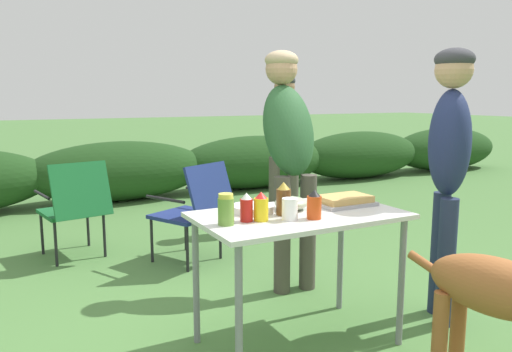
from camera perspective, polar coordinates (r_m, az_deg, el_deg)
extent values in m
plane|color=#4C7A3D|center=(2.93, 4.76, -18.46)|extent=(60.00, 60.00, 0.00)
ellipsoid|color=#1E4219|center=(6.76, -15.38, 0.54)|extent=(2.40, 0.90, 0.78)
ellipsoid|color=#1E4219|center=(7.44, -0.18, 1.62)|extent=(2.40, 0.90, 0.78)
ellipsoid|color=#1E4219|center=(8.55, 11.81, 2.40)|extent=(2.40, 0.90, 0.78)
ellipsoid|color=#1E4219|center=(9.93, 20.78, 2.91)|extent=(2.40, 0.90, 0.78)
cube|color=silver|center=(2.68, 4.96, -4.51)|extent=(1.10, 0.64, 0.02)
cylinder|color=gray|center=(2.35, -1.97, -16.06)|extent=(0.04, 0.04, 0.71)
cylinder|color=gray|center=(2.88, 16.28, -11.58)|extent=(0.04, 0.04, 0.71)
cylinder|color=gray|center=(2.81, -6.87, -11.80)|extent=(0.04, 0.04, 0.71)
cylinder|color=gray|center=(3.26, 9.63, -8.86)|extent=(0.04, 0.04, 0.71)
cube|color=#9E9EA3|center=(2.90, 10.02, -3.10)|extent=(0.33, 0.22, 0.02)
cube|color=tan|center=(2.89, 10.03, -2.56)|extent=(0.29, 0.19, 0.04)
cylinder|color=white|center=(2.68, -0.37, -3.75)|extent=(0.24, 0.24, 0.04)
ellipsoid|color=#ADBC99|center=(2.75, 4.04, -3.12)|extent=(0.18, 0.18, 0.07)
cylinder|color=white|center=(2.51, 3.88, -3.80)|extent=(0.08, 0.08, 0.11)
cylinder|color=yellow|center=(2.49, 0.58, -3.85)|extent=(0.07, 0.07, 0.12)
cone|color=red|center=(2.48, 0.58, -2.18)|extent=(0.06, 0.06, 0.03)
cylinder|color=brown|center=(2.61, 3.16, -3.00)|extent=(0.08, 0.08, 0.14)
cone|color=gold|center=(2.60, 3.18, -1.10)|extent=(0.07, 0.07, 0.04)
cylinder|color=red|center=(2.48, -1.10, -3.93)|extent=(0.06, 0.06, 0.11)
cone|color=white|center=(2.47, -1.10, -2.28)|extent=(0.05, 0.05, 0.03)
cylinder|color=#CC4214|center=(2.55, 6.58, -3.60)|extent=(0.07, 0.07, 0.12)
cone|color=black|center=(2.53, 6.61, -1.94)|extent=(0.06, 0.06, 0.03)
cylinder|color=olive|center=(2.42, -3.46, -4.08)|extent=(0.08, 0.08, 0.13)
cylinder|color=#D1CC47|center=(2.40, -3.47, -2.29)|extent=(0.07, 0.07, 0.02)
cylinder|color=#4C473D|center=(3.46, 3.02, -6.78)|extent=(0.12, 0.12, 0.82)
cylinder|color=#4C473D|center=(3.55, 5.94, -6.42)|extent=(0.12, 0.12, 0.82)
ellipsoid|color=#28562D|center=(3.49, 3.73, 5.30)|extent=(0.41, 0.52, 0.71)
sphere|color=tan|center=(3.60, 2.93, 12.11)|extent=(0.23, 0.23, 0.23)
ellipsoid|color=tan|center=(3.61, 2.94, 13.10)|extent=(0.24, 0.24, 0.14)
cylinder|color=#232D4C|center=(3.35, 20.19, -8.29)|extent=(0.10, 0.10, 0.77)
cylinder|color=#232D4C|center=(3.18, 20.90, -9.24)|extent=(0.10, 0.10, 0.77)
ellipsoid|color=navy|center=(3.13, 21.25, 3.54)|extent=(0.38, 0.40, 0.63)
sphere|color=tan|center=(3.12, 21.69, 11.22)|extent=(0.21, 0.21, 0.21)
ellipsoid|color=#333338|center=(3.13, 21.76, 12.30)|extent=(0.22, 0.22, 0.13)
cylinder|color=#4C473D|center=(5.14, 2.09, -1.94)|extent=(0.11, 0.11, 0.75)
cylinder|color=#4C473D|center=(5.15, 4.25, -1.93)|extent=(0.11, 0.11, 0.75)
ellipsoid|color=black|center=(5.06, 3.24, 5.59)|extent=(0.43, 0.38, 0.60)
sphere|color=#936B4C|center=(5.05, 3.28, 10.18)|extent=(0.21, 0.21, 0.21)
ellipsoid|color=#333338|center=(5.05, 3.29, 10.83)|extent=(0.22, 0.22, 0.12)
cylinder|color=#9E5B2D|center=(2.78, 22.09, -15.63)|extent=(0.07, 0.07, 0.45)
cylinder|color=#9E5B2D|center=(2.64, 20.26, -16.88)|extent=(0.07, 0.07, 0.45)
ellipsoid|color=#9E5B2D|center=(2.52, 25.57, -11.31)|extent=(0.39, 0.65, 0.27)
cylinder|color=#9E5B2D|center=(2.67, 18.79, -9.52)|extent=(0.09, 0.20, 0.11)
cube|color=#19602D|center=(4.53, -20.33, -3.86)|extent=(0.53, 0.53, 0.03)
cube|color=#19602D|center=(4.23, -19.35, -1.54)|extent=(0.48, 0.24, 0.44)
cylinder|color=black|center=(4.34, -21.91, -7.17)|extent=(0.02, 0.02, 0.38)
cylinder|color=black|center=(4.46, -16.95, -6.48)|extent=(0.02, 0.02, 0.38)
cylinder|color=black|center=(4.71, -23.27, -5.99)|extent=(0.02, 0.02, 0.38)
cylinder|color=black|center=(4.82, -18.66, -5.39)|extent=(0.02, 0.02, 0.38)
cylinder|color=black|center=(4.44, -23.28, -1.99)|extent=(0.10, 0.41, 0.02)
cylinder|color=black|center=(4.57, -17.71, -1.38)|extent=(0.10, 0.41, 0.02)
cube|color=navy|center=(4.17, -8.01, -4.47)|extent=(0.62, 0.62, 0.03)
cube|color=navy|center=(3.93, -5.14, -1.82)|extent=(0.48, 0.35, 0.44)
cylinder|color=black|center=(3.95, -7.85, -8.18)|extent=(0.02, 0.02, 0.38)
cylinder|color=black|center=(4.23, -4.10, -6.93)|extent=(0.02, 0.02, 0.38)
cylinder|color=black|center=(4.22, -11.83, -7.14)|extent=(0.02, 0.02, 0.38)
cylinder|color=black|center=(4.49, -8.04, -6.06)|extent=(0.02, 0.02, 0.38)
cylinder|color=black|center=(3.97, -10.36, -2.62)|extent=(0.21, 0.38, 0.02)
cylinder|color=black|center=(4.30, -5.95, -1.64)|extent=(0.21, 0.38, 0.02)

